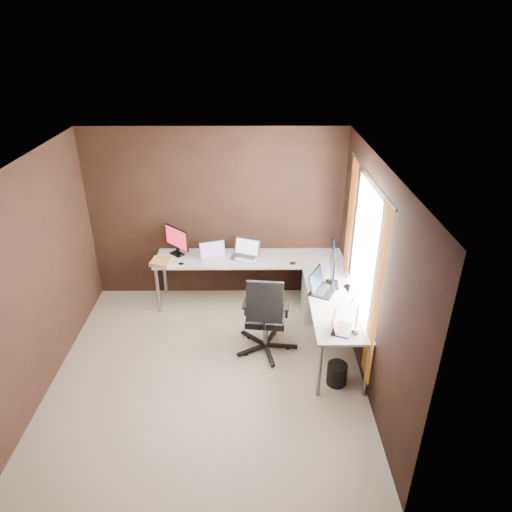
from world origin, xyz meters
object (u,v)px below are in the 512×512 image
(office_chair, at_px, (265,329))
(monitor_right, at_px, (333,265))
(drawer_pedestal, at_px, (318,297))
(laptop_silver, at_px, (246,254))
(book_stack, at_px, (161,262))
(laptop_black_big, at_px, (321,286))
(monitor_left, at_px, (177,239))
(laptop_white, at_px, (214,256))
(desk_lamp, at_px, (351,303))
(laptop_black_small, at_px, (339,326))
(wastebasket, at_px, (337,374))

(office_chair, bearing_deg, monitor_right, 29.74)
(drawer_pedestal, xyz_separation_m, laptop_silver, (-1.01, 0.37, 0.48))
(monitor_right, distance_m, book_stack, 2.32)
(drawer_pedestal, distance_m, laptop_black_big, 0.72)
(monitor_left, xyz_separation_m, office_chair, (1.23, -1.24, -0.64))
(monitor_right, height_order, laptop_white, monitor_right)
(laptop_white, distance_m, desk_lamp, 2.29)
(monitor_right, distance_m, office_chair, 1.15)
(laptop_black_small, relative_size, book_stack, 0.95)
(monitor_left, xyz_separation_m, monitor_right, (2.07, -0.87, 0.06))
(monitor_right, xyz_separation_m, office_chair, (-0.84, -0.37, -0.70))
(laptop_white, xyz_separation_m, book_stack, (-0.70, -0.15, -0.01))
(laptop_black_small, xyz_separation_m, wastebasket, (0.02, -0.03, -0.64))
(drawer_pedestal, relative_size, desk_lamp, 1.10)
(monitor_right, bearing_deg, office_chair, 120.55)
(laptop_black_big, bearing_deg, laptop_black_small, -146.35)
(monitor_right, relative_size, book_stack, 1.86)
(monitor_left, xyz_separation_m, desk_lamp, (2.11, -1.81, 0.11))
(laptop_white, xyz_separation_m, wastebasket, (1.51, -1.67, -0.65))
(desk_lamp, bearing_deg, monitor_right, 79.36)
(monitor_right, relative_size, desk_lamp, 1.15)
(laptop_black_big, height_order, book_stack, laptop_black_big)
(book_stack, height_order, office_chair, office_chair)
(monitor_left, distance_m, book_stack, 0.41)
(laptop_black_small, bearing_deg, book_stack, 74.94)
(wastebasket, bearing_deg, monitor_right, 88.05)
(drawer_pedestal, bearing_deg, office_chair, -134.40)
(office_chair, bearing_deg, laptop_black_small, -29.92)
(laptop_black_big, bearing_deg, laptop_silver, 73.72)
(laptop_silver, height_order, laptop_black_small, laptop_silver)
(office_chair, height_order, wastebasket, office_chair)
(book_stack, xyz_separation_m, office_chair, (1.41, -0.92, -0.45))
(monitor_right, bearing_deg, laptop_white, 72.32)
(laptop_silver, distance_m, office_chair, 1.26)
(laptop_white, bearing_deg, office_chair, -74.73)
(monitor_right, xyz_separation_m, laptop_white, (-1.54, 0.70, -0.24))
(drawer_pedestal, bearing_deg, desk_lamp, -84.51)
(desk_lamp, distance_m, wastebasket, 0.94)
(laptop_black_big, distance_m, wastebasket, 1.08)
(monitor_left, height_order, laptop_black_big, monitor_left)
(drawer_pedestal, xyz_separation_m, laptop_white, (-1.46, 0.30, 0.48))
(monitor_right, xyz_separation_m, laptop_black_small, (-0.05, -0.94, -0.25))
(monitor_right, bearing_deg, drawer_pedestal, 18.57)
(laptop_silver, bearing_deg, laptop_black_big, -21.60)
(monitor_left, relative_size, laptop_black_big, 0.86)
(book_stack, distance_m, wastebasket, 2.76)
(laptop_white, height_order, laptop_black_small, laptop_white)
(monitor_left, relative_size, desk_lamp, 0.75)
(laptop_black_small, bearing_deg, laptop_black_big, 25.74)
(laptop_silver, bearing_deg, drawer_pedestal, 1.52)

